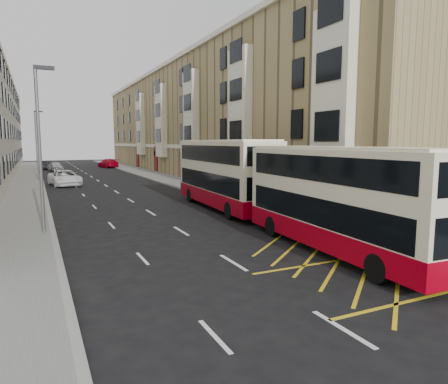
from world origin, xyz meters
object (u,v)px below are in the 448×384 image
car_silver (56,167)px  car_dark (47,165)px  double_decker_rear (224,174)px  white_van (65,178)px  street_lamp_near (40,140)px  street_lamp_far (37,141)px  pedestrian_far (395,221)px  double_decker_front (339,199)px  car_red (108,163)px  pedestrian_mid (408,218)px

car_silver → car_dark: car_silver is taller
double_decker_rear → white_van: 22.28m
street_lamp_near → white_van: size_ratio=1.37×
double_decker_rear → car_dark: 49.79m
car_silver → white_van: bearing=-100.9°
street_lamp_near → street_lamp_far: size_ratio=1.00×
pedestrian_far → car_dark: size_ratio=0.42×
double_decker_front → car_dark: size_ratio=2.60×
street_lamp_far → white_van: street_lamp_far is taller
street_lamp_far → double_decker_rear: 29.02m
street_lamp_far → car_red: size_ratio=1.46×
white_van → car_dark: 28.41m
street_lamp_near → car_silver: street_lamp_near is taller
street_lamp_near → street_lamp_far: bearing=90.0°
double_decker_front → pedestrian_mid: bearing=3.3°
double_decker_front → car_red: bearing=92.6°
street_lamp_near → pedestrian_far: (14.20, -8.58, -3.60)m
pedestrian_mid → white_van: 34.67m
pedestrian_far → car_dark: 62.06m
double_decker_rear → pedestrian_mid: bearing=-70.2°
pedestrian_far → car_dark: bearing=-52.6°
pedestrian_mid → double_decker_rear: bearing=103.1°
street_lamp_far → double_decker_front: bearing=-74.2°
street_lamp_far → car_silver: (2.58, 16.73, -3.90)m
street_lamp_far → pedestrian_mid: street_lamp_far is taller
street_lamp_near → car_red: 53.95m
white_van → car_dark: bearing=85.2°
double_decker_rear → car_red: double_decker_rear is taller
car_silver → car_red: 10.70m
street_lamp_near → car_silver: bearing=86.8°
pedestrian_mid → pedestrian_far: bearing=177.1°
double_decker_front → white_van: bearing=107.9°
double_decker_rear → double_decker_front: bearing=-89.5°
street_lamp_far → pedestrian_far: 41.27m
pedestrian_far → car_silver: size_ratio=0.41×
street_lamp_far → pedestrian_far: bearing=-69.8°
street_lamp_near → car_dark: bearing=88.5°
white_van → pedestrian_mid: bearing=-75.7°
pedestrian_far → car_red: bearing=-62.0°
street_lamp_near → double_decker_rear: bearing=16.6°
double_decker_front → double_decker_rear: bearing=91.1°
street_lamp_near → car_red: bearing=77.6°
double_decker_front → car_silver: size_ratio=2.58×
pedestrian_mid → car_dark: bearing=98.6°
pedestrian_mid → pedestrian_far: (-0.83, -0.02, -0.06)m
street_lamp_far → double_decker_front: 40.15m
street_lamp_near → street_lamp_far: 30.00m
car_silver → car_dark: bearing=91.7°
street_lamp_far → car_silver: street_lamp_far is taller
double_decker_rear → pedestrian_far: size_ratio=6.69×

